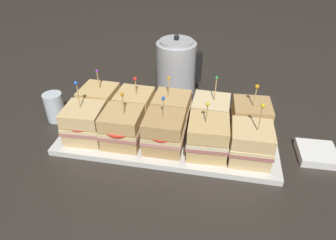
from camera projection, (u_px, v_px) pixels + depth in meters
name	position (u px, v px, depth m)	size (l,w,h in m)	color
ground_plane	(168.00, 139.00, 0.93)	(6.00, 6.00, 0.00)	#2D2823
serving_platter	(168.00, 137.00, 0.93)	(0.65, 0.28, 0.02)	silver
sandwich_front_far_left	(85.00, 123.00, 0.88)	(0.12, 0.12, 0.19)	#DBB77A
sandwich_front_left	(123.00, 128.00, 0.86)	(0.11, 0.12, 0.17)	tan
sandwich_front_center	(165.00, 132.00, 0.85)	(0.11, 0.12, 0.17)	tan
sandwich_front_right	(208.00, 138.00, 0.83)	(0.12, 0.12, 0.17)	tan
sandwich_front_far_right	(251.00, 143.00, 0.81)	(0.12, 0.12, 0.18)	#DBB77A
sandwich_back_far_left	(100.00, 102.00, 0.98)	(0.12, 0.12, 0.17)	tan
sandwich_back_left	(135.00, 106.00, 0.96)	(0.12, 0.12, 0.16)	tan
sandwich_back_center	(171.00, 110.00, 0.94)	(0.12, 0.12, 0.17)	tan
sandwich_back_right	(210.00, 114.00, 0.92)	(0.12, 0.12, 0.18)	beige
sandwich_back_far_right	(250.00, 119.00, 0.90)	(0.12, 0.12, 0.17)	tan
kettle_steel	(176.00, 67.00, 1.14)	(0.17, 0.15, 0.22)	#B7BABF
drinking_glass	(55.00, 107.00, 1.00)	(0.06, 0.06, 0.10)	silver
napkin_stack	(317.00, 154.00, 0.86)	(0.11, 0.11, 0.02)	white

